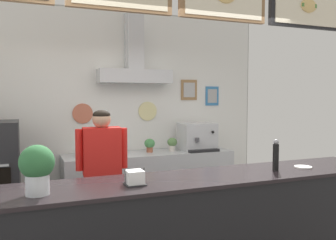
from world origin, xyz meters
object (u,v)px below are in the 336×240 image
object	(u,v)px
shop_worker	(102,176)
pepper_grinder	(276,155)
basil_vase	(37,168)
potted_thyme	(150,144)
potted_rosemary	(172,143)
potted_sage	(85,147)
condiment_plate	(303,167)
espresso_machine	(197,137)
napkin_holder	(135,178)
potted_oregano	(212,141)

from	to	relation	value
shop_worker	pepper_grinder	distance (m)	1.85
shop_worker	basil_vase	distance (m)	1.50
potted_thyme	potted_rosemary	distance (m)	0.35
potted_sage	condiment_plate	world-z (taller)	potted_sage
shop_worker	potted_sage	distance (m)	1.07
potted_sage	espresso_machine	bearing A→B (deg)	-0.75
espresso_machine	potted_thyme	bearing A→B (deg)	175.55
shop_worker	napkin_holder	xyz separation A→B (m)	(0.00, -1.25, 0.24)
espresso_machine	basil_vase	bearing A→B (deg)	-135.82
potted_sage	shop_worker	bearing A→B (deg)	-88.56
pepper_grinder	napkin_holder	xyz separation A→B (m)	(-1.34, -0.02, -0.09)
shop_worker	pepper_grinder	xyz separation A→B (m)	(1.34, -1.24, 0.33)
pepper_grinder	napkin_holder	distance (m)	1.34
shop_worker	basil_vase	xyz separation A→B (m)	(-0.70, -1.27, 0.38)
espresso_machine	potted_sage	bearing A→B (deg)	179.25
shop_worker	potted_thyme	size ratio (longest dim) A/B	7.82
espresso_machine	pepper_grinder	bearing A→B (deg)	-98.45
potted_thyme	potted_oregano	world-z (taller)	potted_oregano
potted_rosemary	basil_vase	distance (m)	3.07
shop_worker	potted_sage	world-z (taller)	shop_worker
potted_sage	basil_vase	distance (m)	2.44
shop_worker	potted_rosemary	size ratio (longest dim) A/B	7.74
potted_thyme	potted_rosemary	world-z (taller)	potted_rosemary
potted_rosemary	basil_vase	size ratio (longest dim) A/B	0.58
potted_oregano	potted_rosemary	bearing A→B (deg)	-178.09
espresso_machine	pepper_grinder	world-z (taller)	pepper_grinder
espresso_machine	pepper_grinder	xyz separation A→B (m)	(-0.34, -2.27, 0.09)
condiment_plate	basil_vase	bearing A→B (deg)	-178.69
potted_oregano	condiment_plate	world-z (taller)	potted_oregano
potted_oregano	shop_worker	bearing A→B (deg)	-151.06
shop_worker	potted_oregano	distance (m)	2.25
pepper_grinder	potted_rosemary	bearing A→B (deg)	91.67
potted_thyme	potted_sage	distance (m)	0.95
shop_worker	espresso_machine	bearing A→B (deg)	-144.15
napkin_holder	basil_vase	bearing A→B (deg)	-178.27
potted_oregano	pepper_grinder	distance (m)	2.41
espresso_machine	condiment_plate	distance (m)	2.26
shop_worker	napkin_holder	world-z (taller)	shop_worker
potted_thyme	potted_oregano	xyz separation A→B (m)	(1.04, -0.01, 0.01)
shop_worker	potted_oregano	xyz separation A→B (m)	(1.96, 1.08, 0.17)
potted_thyme	pepper_grinder	xyz separation A→B (m)	(0.42, -2.33, 0.18)
potted_rosemary	napkin_holder	size ratio (longest dim) A/B	1.28
potted_rosemary	potted_sage	distance (m)	1.30
potted_thyme	napkin_holder	bearing A→B (deg)	-111.47
potted_thyme	potted_sage	xyz separation A→B (m)	(-0.95, -0.04, 0.01)
pepper_grinder	potted_thyme	bearing A→B (deg)	100.11
shop_worker	condiment_plate	size ratio (longest dim) A/B	9.65
potted_sage	napkin_holder	bearing A→B (deg)	-89.31
shop_worker	napkin_holder	size ratio (longest dim) A/B	9.90
espresso_machine	potted_rosemary	world-z (taller)	espresso_machine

